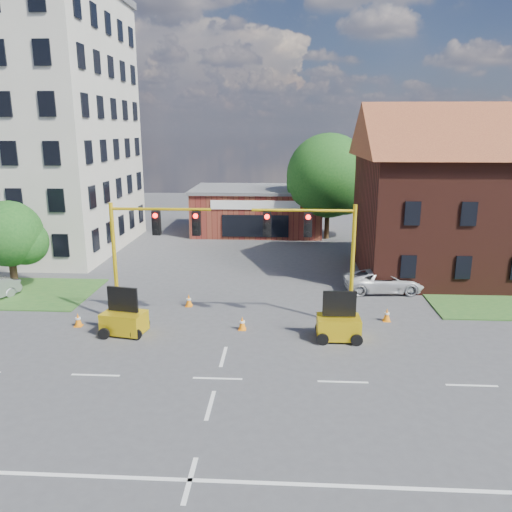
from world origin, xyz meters
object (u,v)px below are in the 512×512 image
object	(u,v)px
signal_mast_east	(320,250)
trailer_east	(338,325)
pickup_white	(384,281)
signal_mast_west	(146,248)
trailer_west	(124,320)

from	to	relation	value
signal_mast_east	trailer_east	distance (m)	3.78
signal_mast_east	pickup_white	size ratio (longest dim) A/B	1.28
signal_mast_east	pickup_white	distance (m)	7.88
trailer_east	pickup_white	bearing A→B (deg)	64.57
signal_mast_west	trailer_east	xyz separation A→B (m)	(9.59, -1.80, -3.20)
signal_mast_west	pickup_white	xyz separation A→B (m)	(13.12, 5.66, -3.25)
signal_mast_west	pickup_white	distance (m)	14.66
signal_mast_west	trailer_east	distance (m)	10.27
pickup_white	signal_mast_east	bearing A→B (deg)	138.36
signal_mast_east	trailer_east	world-z (taller)	signal_mast_east
signal_mast_west	trailer_east	world-z (taller)	signal_mast_west
trailer_west	pickup_white	bearing A→B (deg)	39.39
trailer_west	signal_mast_east	bearing A→B (deg)	21.73
signal_mast_west	pickup_white	size ratio (longest dim) A/B	1.28
trailer_west	trailer_east	world-z (taller)	trailer_east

